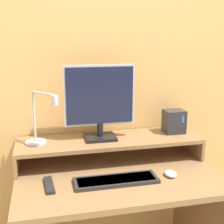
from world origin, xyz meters
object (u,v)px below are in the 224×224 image
(monitor, at_px, (100,100))
(remote_control, at_px, (49,185))
(router_dock, at_px, (174,121))
(mouse, at_px, (170,174))
(keyboard, at_px, (116,180))
(desk_lamp, at_px, (40,125))

(monitor, bearing_deg, remote_control, -138.28)
(router_dock, distance_m, remote_control, 0.85)
(router_dock, relative_size, remote_control, 0.82)
(router_dock, distance_m, mouse, 0.40)
(keyboard, relative_size, mouse, 5.17)
(desk_lamp, height_order, router_dock, desk_lamp)
(desk_lamp, relative_size, mouse, 3.63)
(mouse, bearing_deg, desk_lamp, 157.92)
(monitor, height_order, keyboard, monitor)
(router_dock, relative_size, keyboard, 0.33)
(desk_lamp, xyz_separation_m, keyboard, (0.36, -0.27, -0.24))
(keyboard, distance_m, mouse, 0.29)
(router_dock, relative_size, mouse, 1.72)
(monitor, distance_m, desk_lamp, 0.36)
(desk_lamp, relative_size, router_dock, 2.10)
(monitor, bearing_deg, mouse, -43.40)
(desk_lamp, relative_size, keyboard, 0.70)
(desk_lamp, distance_m, keyboard, 0.51)
(router_dock, height_order, mouse, router_dock)
(mouse, relative_size, remote_control, 0.48)
(desk_lamp, relative_size, remote_control, 1.72)
(desk_lamp, height_order, mouse, desk_lamp)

